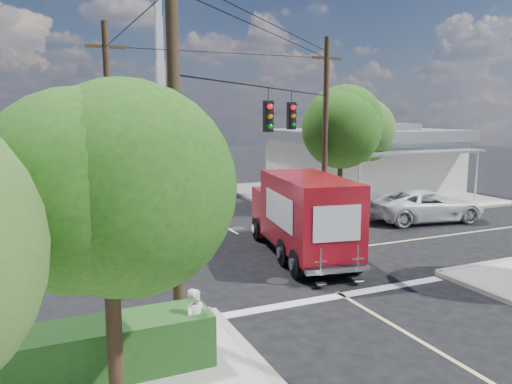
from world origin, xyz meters
TOP-DOWN VIEW (x-y plane):
  - ground at (0.00, 0.00)m, footprint 120.00×120.00m
  - sidewalk_ne at (10.88, 10.88)m, footprint 14.12×14.12m
  - road_markings at (0.00, -1.47)m, footprint 32.00×32.00m
  - building_ne at (12.50, 11.97)m, footprint 11.80×10.20m
  - radio_tower at (0.50, 20.00)m, footprint 0.80×0.80m
  - tree_sw_front at (-6.99, -7.54)m, footprint 3.88×3.78m
  - tree_ne_front at (7.21, 6.76)m, footprint 4.21×4.14m
  - tree_ne_back at (9.81, 8.96)m, footprint 3.77×3.66m
  - palm_nw_front at (-7.50, 7.50)m, footprint 3.01×3.08m
  - utility_poles at (-1.58, 1.60)m, footprint 12.00×10.68m
  - picket_fence at (-7.80, -5.60)m, footprint 5.94×0.06m
  - hedge_sw at (-8.00, -6.40)m, footprint 6.20×1.20m
  - vending_boxes at (6.50, 6.20)m, footprint 1.90×0.50m
  - delivery_truck at (0.94, -0.15)m, footprint 3.34×7.43m
  - parked_car at (9.65, 2.72)m, footprint 6.01×3.47m
  - pedestrian at (-5.23, -6.66)m, footprint 0.71×0.63m

SIDE VIEW (x-z plane):
  - ground at x=0.00m, z-range 0.00..0.00m
  - road_markings at x=0.00m, z-range 0.00..0.01m
  - sidewalk_ne at x=10.88m, z-range 0.00..0.14m
  - picket_fence at x=-7.80m, z-range 0.18..1.18m
  - hedge_sw at x=-8.00m, z-range 0.14..1.24m
  - vending_boxes at x=6.50m, z-range 0.14..1.24m
  - parked_car at x=9.65m, z-range 0.00..1.57m
  - pedestrian at x=-5.23m, z-range 0.14..1.76m
  - delivery_truck at x=0.94m, z-range 0.02..3.13m
  - building_ne at x=12.50m, z-range 0.07..4.57m
  - tree_ne_back at x=9.81m, z-range 1.27..7.10m
  - tree_sw_front at x=-6.99m, z-range 1.32..7.35m
  - utility_poles at x=-1.58m, z-range 0.17..9.17m
  - tree_ne_front at x=7.21m, z-range 1.44..8.09m
  - palm_nw_front at x=-7.50m, z-range 2.25..7.84m
  - radio_tower at x=0.50m, z-range -2.86..14.14m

